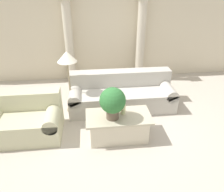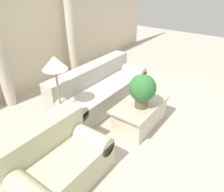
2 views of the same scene
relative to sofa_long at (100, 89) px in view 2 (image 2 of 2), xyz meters
name	(u,v)px [view 2 (image 2 of 2)]	position (x,y,z in m)	size (l,w,h in m)	color
ground_plane	(123,120)	(-0.28, -0.82, -0.33)	(16.00, 16.00, 0.00)	#BCB2A3
wall_back	(27,21)	(-0.28, 1.84, 1.27)	(10.00, 0.06, 3.20)	beige
sofa_long	(100,89)	(0.00, 0.00, 0.00)	(2.43, 0.91, 0.82)	#B7B2A8
loveseat	(55,161)	(-2.01, -0.83, 0.01)	(1.37, 0.91, 0.82)	beige
coffee_table	(140,114)	(-0.23, -1.16, -0.08)	(1.22, 0.65, 0.49)	beige
potted_plant	(142,89)	(-0.35, -1.22, 0.51)	(0.47, 0.47, 0.60)	brown
pillar_candle	(141,95)	(-0.14, -1.10, 0.27)	(0.09, 0.09, 0.21)	beige
floor_lamp	(55,67)	(-1.18, -0.06, 0.91)	(0.42, 0.42, 1.42)	gray
column_right	(71,32)	(0.77, 1.55, 0.87)	(0.33, 0.33, 2.34)	beige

